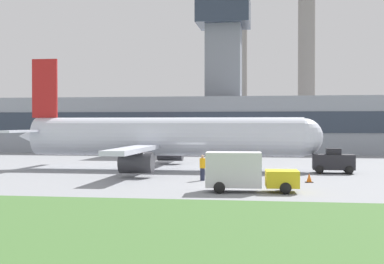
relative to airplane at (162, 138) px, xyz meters
The scene contains 10 objects.
ground_plane 4.15m from the airplane, 10.54° to the right, with size 400.00×400.00×0.00m, color gray.
terminal_building 33.28m from the airplane, 84.97° to the left, with size 72.90×15.17×22.92m.
smokestack_left 67.92m from the airplane, 87.26° to the left, with size 3.52×3.52×30.29m.
smokestack_right 71.79m from the airplane, 75.96° to the left, with size 4.09×4.09×31.97m.
airplane is the anchor object (origin of this frame).
pushback_tug 14.99m from the airplane, ahead, with size 3.42×2.37×2.07m.
baggage_truck 16.66m from the airplane, 60.77° to the right, with size 5.63×2.74×2.40m.
ground_crew_person 9.87m from the airplane, 60.58° to the right, with size 0.58×0.58×1.86m.
traffic_cone_near_nose 10.28m from the airplane, 36.88° to the right, with size 0.58×0.58×0.67m.
traffic_cone_wingtip 15.22m from the airplane, 34.79° to the right, with size 0.57×0.57×0.64m.
Camera 1 is at (6.70, -46.21, 4.11)m, focal length 50.00 mm.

